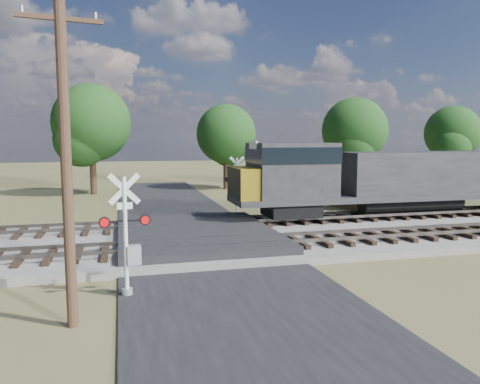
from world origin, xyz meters
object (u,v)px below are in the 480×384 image
object	(u,v)px
crossing_signal_far	(236,191)
utility_pole	(66,157)
equipment_shed	(365,189)
crossing_signal_near	(128,246)

from	to	relation	value
crossing_signal_far	utility_pole	distance (m)	17.84
crossing_signal_far	equipment_shed	bearing A→B (deg)	-167.90
crossing_signal_far	equipment_shed	distance (m)	9.82
utility_pole	equipment_shed	bearing A→B (deg)	35.46
crossing_signal_near	utility_pole	size ratio (longest dim) A/B	0.46
crossing_signal_near	equipment_shed	xyz separation A→B (m)	(16.41, 15.16, -0.29)
crossing_signal_far	equipment_shed	world-z (taller)	crossing_signal_far
crossing_signal_far	crossing_signal_near	bearing A→B (deg)	66.97
crossing_signal_near	crossing_signal_far	size ratio (longest dim) A/B	1.02
crossing_signal_far	equipment_shed	xyz separation A→B (m)	(9.70, 1.52, -0.25)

